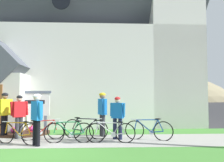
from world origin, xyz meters
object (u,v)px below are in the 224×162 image
Objects in this scene: bicycle_green at (69,132)px; cyclist_in_green_jersey at (102,110)px; bicycle_red at (111,132)px; cyclist_in_yellow_jersey at (118,115)px; roadside_conifer at (166,46)px; cyclist_in_orange_jersey at (5,111)px; cyclist_in_white_jersey at (37,115)px; bicycle_black at (43,130)px; bicycle_silver at (85,129)px; cyclist_in_red_jersey at (19,113)px; bicycle_white at (18,133)px; bicycle_orange at (149,130)px; church_sign at (26,105)px.

bicycle_green is 1.91m from cyclist_in_green_jersey.
cyclist_in_green_jersey is at bearing 101.14° from bicycle_red.
cyclist_in_yellow_jersey is 8.04m from roadside_conifer.
cyclist_in_orange_jersey is at bearing -145.19° from roadside_conifer.
bicycle_red is 1.02× the size of cyclist_in_white_jersey.
cyclist_in_white_jersey reaches higher than cyclist_in_yellow_jersey.
bicycle_black is 0.92× the size of cyclist_in_orange_jersey.
bicycle_silver is 1.04× the size of cyclist_in_red_jersey.
bicycle_white is 0.94× the size of cyclist_in_orange_jersey.
bicycle_orange is at bearing -4.04° from bicycle_black.
bicycle_silver is 1.08m from cyclist_in_green_jersey.
bicycle_green is at bearing 27.19° from cyclist_in_white_jersey.
bicycle_red is at bearing -119.21° from roadside_conifer.
bicycle_black is 1.57m from bicycle_silver.
bicycle_red is 4.36m from cyclist_in_orange_jersey.
bicycle_green is at bearing -122.59° from bicycle_silver.
bicycle_orange is 1.03× the size of bicycle_white.
bicycle_red is (2.50, -0.73, -0.00)m from bicycle_black.
bicycle_green is (1.06, -0.68, 0.01)m from bicycle_black.
bicycle_black is 0.91× the size of cyclist_in_green_jersey.
cyclist_in_green_jersey is at bearing -127.08° from roadside_conifer.
cyclist_in_white_jersey reaches higher than bicycle_black.
church_sign is 1.73m from cyclist_in_red_jersey.
cyclist_in_red_jersey is 0.94× the size of cyclist_in_green_jersey.
cyclist_in_white_jersey is (-2.17, -1.86, -0.05)m from cyclist_in_green_jersey.
roadside_conifer reaches higher than bicycle_white.
bicycle_silver is at bearing 170.42° from cyclist_in_yellow_jersey.
bicycle_red is at bearing -16.20° from bicycle_black.
bicycle_white is 1.03× the size of cyclist_in_yellow_jersey.
bicycle_green is 1.05× the size of cyclist_in_red_jersey.
bicycle_orange is at bearing -6.97° from cyclist_in_red_jersey.
cyclist_in_red_jersey is at bearing 105.58° from bicycle_white.
bicycle_red is 8.92m from roadside_conifer.
cyclist_in_red_jersey is (-0.32, 1.16, 0.58)m from bicycle_white.
roadside_conifer is at bearing 60.27° from cyclist_in_yellow_jersey.
cyclist_in_yellow_jersey is at bearing -119.73° from roadside_conifer.
bicycle_black is 1.26m from bicycle_green.
cyclist_in_green_jersey is 2.86m from cyclist_in_white_jersey.
church_sign is at bearing 152.13° from cyclist_in_yellow_jersey.
bicycle_white is (0.55, -2.86, -0.86)m from church_sign.
cyclist_in_green_jersey reaches higher than cyclist_in_yellow_jersey.
bicycle_silver is (2.21, 0.96, 0.01)m from bicycle_white.
cyclist_in_white_jersey reaches higher than bicycle_red.
cyclist_in_green_jersey reaches higher than bicycle_orange.
cyclist_in_white_jersey is (1.25, -3.21, -0.24)m from church_sign.
bicycle_orange reaches higher than bicycle_red.
bicycle_silver is at bearing -4.63° from cyclist_in_red_jersey.
cyclist_in_red_jersey is (-0.96, 0.32, 0.60)m from bicycle_black.
roadside_conifer is at bearing 34.81° from cyclist_in_orange_jersey.
cyclist_in_green_jersey is at bearing 16.76° from bicycle_black.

